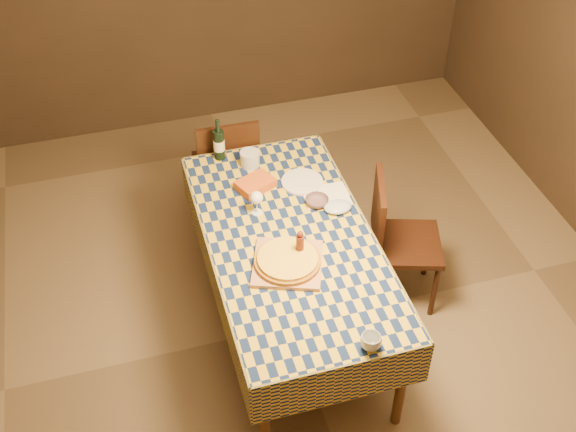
% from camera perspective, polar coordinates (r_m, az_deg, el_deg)
% --- Properties ---
extents(room, '(5.00, 5.10, 2.70)m').
position_cam_1_polar(room, '(3.72, 0.21, 4.66)').
color(room, brown).
rests_on(room, ground).
extents(dining_table, '(0.94, 1.84, 0.77)m').
position_cam_1_polar(dining_table, '(4.16, 0.19, -2.56)').
color(dining_table, brown).
rests_on(dining_table, ground).
extents(cutting_board, '(0.48, 0.48, 0.02)m').
position_cam_1_polar(cutting_board, '(3.95, -0.03, -3.77)').
color(cutting_board, '#B37654').
rests_on(cutting_board, dining_table).
extents(pizza, '(0.38, 0.38, 0.04)m').
position_cam_1_polar(pizza, '(3.93, -0.03, -3.48)').
color(pizza, '#8D5A17').
rests_on(pizza, cutting_board).
extents(pepper_mill, '(0.06, 0.06, 0.19)m').
position_cam_1_polar(pepper_mill, '(3.94, 0.95, -2.32)').
color(pepper_mill, '#521C13').
rests_on(pepper_mill, dining_table).
extents(bowl, '(0.17, 0.17, 0.04)m').
position_cam_1_polar(bowl, '(4.31, 2.31, 1.15)').
color(bowl, '#5A404B').
rests_on(bowl, dining_table).
extents(wine_glass, '(0.09, 0.09, 0.16)m').
position_cam_1_polar(wine_glass, '(4.20, -2.50, 1.40)').
color(wine_glass, white).
rests_on(wine_glass, dining_table).
extents(wine_bottle, '(0.07, 0.07, 0.29)m').
position_cam_1_polar(wine_bottle, '(4.64, -5.48, 5.69)').
color(wine_bottle, black).
rests_on(wine_bottle, dining_table).
extents(deli_tub, '(0.13, 0.13, 0.10)m').
position_cam_1_polar(deli_tub, '(4.59, -3.04, 4.55)').
color(deli_tub, '#B8BCBF').
rests_on(deli_tub, dining_table).
extents(takeout_container, '(0.27, 0.23, 0.06)m').
position_cam_1_polar(takeout_container, '(4.43, -2.60, 2.53)').
color(takeout_container, '#B64E17').
rests_on(takeout_container, dining_table).
extents(white_plate, '(0.31, 0.31, 0.01)m').
position_cam_1_polar(white_plate, '(4.47, 1.13, 2.72)').
color(white_plate, silver).
rests_on(white_plate, dining_table).
extents(tumbler, '(0.12, 0.12, 0.08)m').
position_cam_1_polar(tumbler, '(3.58, 6.57, -9.86)').
color(tumbler, silver).
rests_on(tumbler, dining_table).
extents(flour_patch, '(0.28, 0.22, 0.00)m').
position_cam_1_polar(flour_patch, '(4.39, 3.02, 1.64)').
color(flour_patch, white).
rests_on(flour_patch, dining_table).
extents(flour_bag, '(0.17, 0.13, 0.05)m').
position_cam_1_polar(flour_bag, '(4.28, 3.95, 0.74)').
color(flour_bag, '#ACBADC').
rests_on(flour_bag, dining_table).
extents(chair_far, '(0.43, 0.44, 0.93)m').
position_cam_1_polar(chair_far, '(5.04, -4.83, 4.01)').
color(chair_far, black).
rests_on(chair_far, ground).
extents(chair_right, '(0.53, 0.53, 0.93)m').
position_cam_1_polar(chair_right, '(4.53, 8.43, -1.52)').
color(chair_right, black).
rests_on(chair_right, ground).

